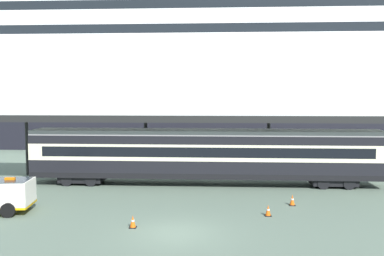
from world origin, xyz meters
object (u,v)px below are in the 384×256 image
at_px(train_carriage, 206,154).
at_px(traffic_cone_mid, 268,211).
at_px(cruise_ship, 101,55).
at_px(traffic_cone_far, 292,200).
at_px(traffic_cone_near, 133,222).

height_order(train_carriage, traffic_cone_mid, train_carriage).
height_order(cruise_ship, train_carriage, cruise_ship).
relative_size(train_carriage, traffic_cone_mid, 41.64).
bearing_deg(cruise_ship, traffic_cone_far, -59.85).
xyz_separation_m(cruise_ship, traffic_cone_far, (22.25, -38.30, -12.44)).
bearing_deg(traffic_cone_mid, traffic_cone_near, -160.82).
relative_size(traffic_cone_mid, traffic_cone_far, 0.93).
xyz_separation_m(cruise_ship, train_carriage, (16.86, -32.70, -10.45)).
height_order(traffic_cone_near, traffic_cone_mid, traffic_cone_near).
distance_m(cruise_ship, train_carriage, 38.24).
distance_m(cruise_ship, traffic_cone_mid, 47.18).
xyz_separation_m(traffic_cone_near, traffic_cone_far, (8.81, 4.77, 0.02)).
height_order(cruise_ship, traffic_cone_near, cruise_ship).
relative_size(cruise_ship, traffic_cone_mid, 226.97).
height_order(train_carriage, traffic_cone_near, train_carriage).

